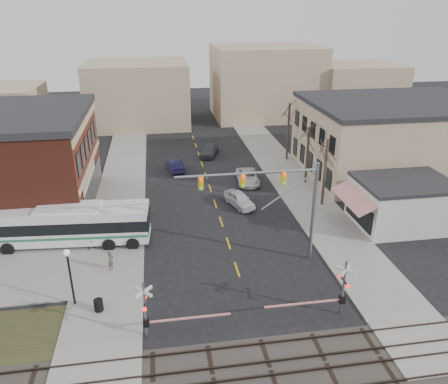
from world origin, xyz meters
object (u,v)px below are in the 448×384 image
at_px(rr_crossing_east, 337,289).
at_px(car_c, 247,177).
at_px(street_lamp, 69,266).
at_px(car_d, 209,150).
at_px(rr_crossing_west, 153,310).
at_px(traffic_signal_mast, 278,194).
at_px(pedestrian_near, 111,260).
at_px(transit_bus, 71,224).
at_px(car_b, 175,165).
at_px(pedestrian_far, 92,239).
at_px(car_a, 239,199).
at_px(trash_bin, 99,305).

xyz_separation_m(rr_crossing_east, car_c, (-0.91, 23.07, -1.28)).
relative_size(street_lamp, car_d, 0.86).
bearing_deg(rr_crossing_west, traffic_signal_mast, 36.88).
relative_size(traffic_signal_mast, car_c, 2.11).
height_order(street_lamp, pedestrian_near, street_lamp).
relative_size(transit_bus, rr_crossing_east, 2.32).
height_order(street_lamp, car_b, street_lamp).
distance_m(rr_crossing_west, rr_crossing_east, 11.55).
height_order(rr_crossing_west, car_b, rr_crossing_west).
relative_size(street_lamp, car_b, 0.98).
relative_size(rr_crossing_east, street_lamp, 1.35).
height_order(pedestrian_near, pedestrian_far, pedestrian_far).
bearing_deg(car_a, trash_bin, -148.82).
bearing_deg(street_lamp, pedestrian_near, 61.21).
bearing_deg(car_c, pedestrian_near, -126.88).
distance_m(rr_crossing_east, car_a, 17.50).
xyz_separation_m(street_lamp, pedestrian_far, (0.37, 7.20, -2.14)).
height_order(traffic_signal_mast, street_lamp, traffic_signal_mast).
height_order(rr_crossing_east, car_d, rr_crossing_east).
height_order(car_c, pedestrian_near, pedestrian_near).
height_order(trash_bin, pedestrian_far, pedestrian_far).
xyz_separation_m(car_c, pedestrian_far, (-15.49, -12.28, 0.27)).
bearing_deg(pedestrian_far, car_a, 3.87).
relative_size(street_lamp, pedestrian_near, 2.69).
bearing_deg(car_a, car_d, 74.31).
xyz_separation_m(car_a, car_b, (-5.72, 11.08, -0.02)).
distance_m(car_a, pedestrian_far, 14.88).
relative_size(car_a, pedestrian_far, 2.50).
xyz_separation_m(street_lamp, car_a, (13.80, 13.60, -2.39)).
distance_m(rr_crossing_east, street_lamp, 17.19).
bearing_deg(rr_crossing_east, car_a, 99.80).
height_order(car_c, pedestrian_far, pedestrian_far).
distance_m(transit_bus, trash_bin, 9.99).
bearing_deg(rr_crossing_east, pedestrian_near, 153.09).
bearing_deg(pedestrian_near, transit_bus, 58.27).
xyz_separation_m(trash_bin, car_a, (12.12, 14.57, 0.18)).
xyz_separation_m(car_b, pedestrian_near, (-5.97, -20.84, 0.20)).
bearing_deg(trash_bin, pedestrian_near, 84.83).
distance_m(car_d, pedestrian_far, 25.89).
bearing_deg(transit_bus, street_lamp, -80.80).
bearing_deg(street_lamp, car_a, 44.59).
height_order(rr_crossing_west, trash_bin, rr_crossing_west).
height_order(car_a, car_d, car_a).
bearing_deg(rr_crossing_west, car_c, 65.51).
xyz_separation_m(pedestrian_near, pedestrian_far, (-1.74, 3.36, 0.07)).
xyz_separation_m(car_a, pedestrian_near, (-11.69, -9.76, 0.18)).
height_order(rr_crossing_west, street_lamp, street_lamp).
height_order(car_c, car_d, car_d).
height_order(trash_bin, pedestrian_near, pedestrian_near).
height_order(transit_bus, car_c, transit_bus).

